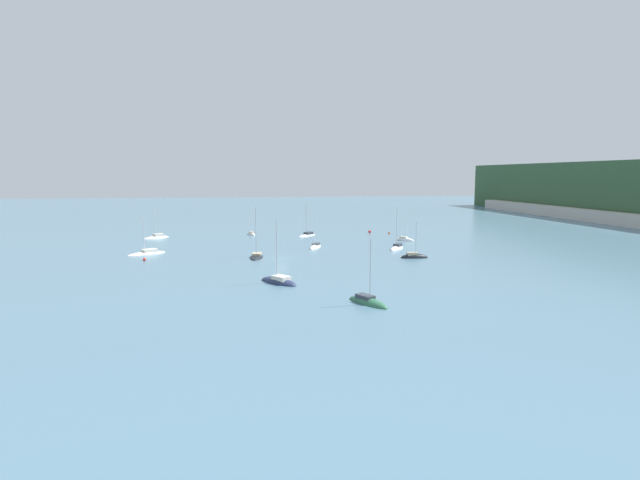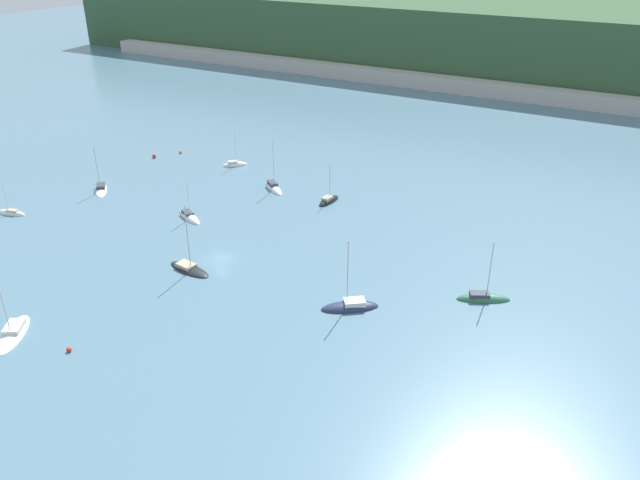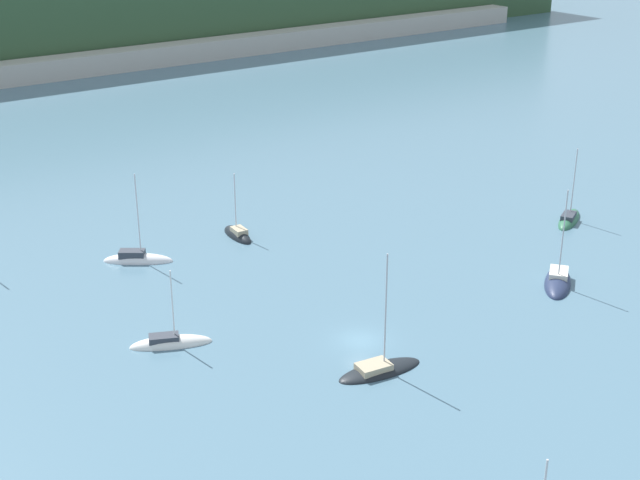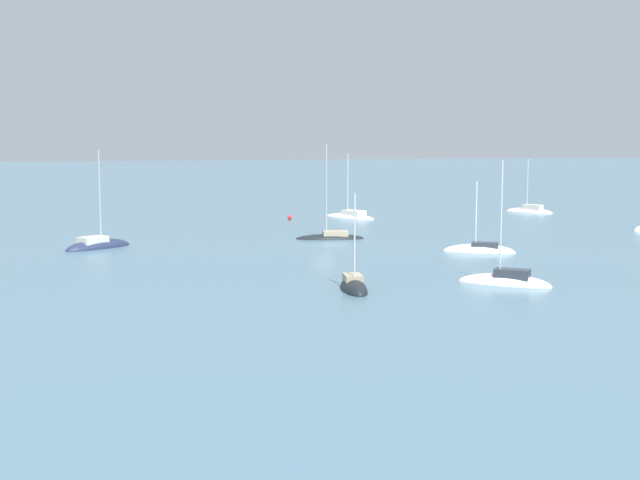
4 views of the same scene
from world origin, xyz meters
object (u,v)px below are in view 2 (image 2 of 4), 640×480
at_px(sailboat_4, 483,299).
at_px(mooring_buoy_0, 154,156).
at_px(sailboat_0, 13,334).
at_px(sailboat_3, 350,308).
at_px(sailboat_9, 101,190).
at_px(sailboat_1, 189,269).
at_px(sailboat_10, 274,188).
at_px(mooring_buoy_2, 69,349).
at_px(sailboat_6, 235,165).
at_px(mooring_buoy_1, 181,152).
at_px(sailboat_5, 329,201).
at_px(sailboat_8, 11,214).
at_px(sailboat_2, 189,217).

distance_m(sailboat_4, mooring_buoy_0, 86.05).
bearing_deg(sailboat_4, sailboat_0, -170.45).
relative_size(sailboat_3, sailboat_9, 1.16).
xyz_separation_m(sailboat_1, mooring_buoy_0, (-41.27, 36.10, 0.33)).
relative_size(sailboat_0, sailboat_3, 0.86).
distance_m(sailboat_3, sailboat_9, 64.47).
bearing_deg(sailboat_3, sailboat_10, -80.74).
bearing_deg(sailboat_0, mooring_buoy_2, 62.82).
xyz_separation_m(sailboat_10, mooring_buoy_0, (-34.21, 2.05, 0.32)).
bearing_deg(mooring_buoy_2, sailboat_6, 109.42).
relative_size(sailboat_3, mooring_buoy_1, 18.17).
bearing_deg(sailboat_3, sailboat_0, 0.07).
distance_m(sailboat_5, mooring_buoy_1, 44.50).
xyz_separation_m(sailboat_8, sailboat_10, (35.18, 34.46, 0.06)).
xyz_separation_m(sailboat_0, sailboat_2, (-4.08, 39.43, -0.04)).
distance_m(sailboat_0, sailboat_6, 66.99).
height_order(sailboat_0, mooring_buoy_1, sailboat_0).
distance_m(sailboat_0, sailboat_3, 44.65).
bearing_deg(mooring_buoy_1, mooring_buoy_0, -121.04).
bearing_deg(sailboat_10, sailboat_3, -7.00).
relative_size(sailboat_1, mooring_buoy_2, 18.03).
relative_size(sailboat_1, sailboat_8, 1.61).
bearing_deg(sailboat_8, mooring_buoy_0, -107.83).
bearing_deg(sailboat_0, sailboat_4, 93.27).
bearing_deg(mooring_buoy_1, sailboat_5, -9.74).
distance_m(sailboat_4, sailboat_5, 41.15).
bearing_deg(sailboat_1, sailboat_5, 87.94).
relative_size(sailboat_4, mooring_buoy_1, 15.91).
bearing_deg(sailboat_2, mooring_buoy_0, 167.77).
distance_m(sailboat_10, mooring_buoy_0, 34.27).
height_order(sailboat_3, mooring_buoy_2, sailboat_3).
relative_size(sailboat_0, sailboat_5, 1.14).
bearing_deg(sailboat_3, sailboat_4, 178.58).
bearing_deg(sailboat_2, sailboat_3, 7.51).
bearing_deg(sailboat_4, sailboat_1, 170.80).
bearing_deg(sailboat_4, sailboat_10, 130.04).
distance_m(sailboat_5, sailboat_9, 45.97).
xyz_separation_m(sailboat_8, sailboat_9, (5.70, 16.34, 0.07)).
relative_size(sailboat_10, mooring_buoy_1, 17.56).
distance_m(sailboat_8, sailboat_9, 17.31).
bearing_deg(sailboat_10, mooring_buoy_1, -157.58).
distance_m(sailboat_1, mooring_buoy_1, 56.25).
relative_size(sailboat_4, sailboat_10, 0.91).
height_order(sailboat_9, mooring_buoy_1, sailboat_9).
distance_m(sailboat_0, sailboat_2, 39.64).
relative_size(sailboat_3, sailboat_10, 1.03).
height_order(sailboat_6, mooring_buoy_0, sailboat_6).
height_order(sailboat_8, sailboat_9, sailboat_9).
relative_size(sailboat_1, sailboat_10, 1.04).
bearing_deg(mooring_buoy_1, sailboat_9, -86.57).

